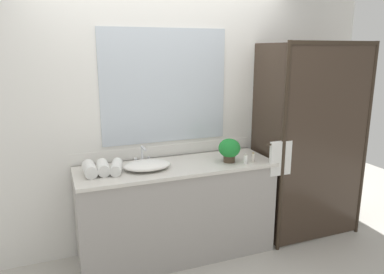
{
  "coord_description": "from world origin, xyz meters",
  "views": [
    {
      "loc": [
        -1.01,
        -2.99,
        1.93
      ],
      "look_at": [
        0.15,
        0.0,
        1.15
      ],
      "focal_mm": 34.18,
      "sensor_mm": 36.0,
      "label": 1
    }
  ],
  "objects_px": {
    "amenity_bottle_body_wash": "(230,151)",
    "amenity_bottle_conditioner": "(245,159)",
    "potted_plant": "(229,149)",
    "faucet": "(143,158)",
    "amenity_bottle_lotion": "(253,157)",
    "rolled_towel_far_edge": "(117,167)",
    "sink_basin": "(147,165)",
    "rolled_towel_near_edge": "(90,169)",
    "rolled_towel_middle": "(103,168)"
  },
  "relations": [
    {
      "from": "potted_plant",
      "to": "amenity_bottle_lotion",
      "type": "xyz_separation_m",
      "value": [
        0.2,
        -0.08,
        -0.08
      ]
    },
    {
      "from": "faucet",
      "to": "amenity_bottle_body_wash",
      "type": "height_order",
      "value": "faucet"
    },
    {
      "from": "potted_plant",
      "to": "rolled_towel_far_edge",
      "type": "xyz_separation_m",
      "value": [
        -1.03,
        0.08,
        -0.08
      ]
    },
    {
      "from": "faucet",
      "to": "amenity_bottle_conditioner",
      "type": "bearing_deg",
      "value": -21.14
    },
    {
      "from": "amenity_bottle_body_wash",
      "to": "amenity_bottle_conditioner",
      "type": "distance_m",
      "value": 0.31
    },
    {
      "from": "potted_plant",
      "to": "amenity_bottle_body_wash",
      "type": "xyz_separation_m",
      "value": [
        0.12,
        0.21,
        -0.09
      ]
    },
    {
      "from": "rolled_towel_near_edge",
      "to": "rolled_towel_middle",
      "type": "distance_m",
      "value": 0.11
    },
    {
      "from": "potted_plant",
      "to": "faucet",
      "type": "bearing_deg",
      "value": 162.61
    },
    {
      "from": "rolled_towel_far_edge",
      "to": "rolled_towel_middle",
      "type": "bearing_deg",
      "value": 169.83
    },
    {
      "from": "amenity_bottle_conditioner",
      "to": "rolled_towel_far_edge",
      "type": "bearing_deg",
      "value": 171.09
    },
    {
      "from": "rolled_towel_middle",
      "to": "amenity_bottle_lotion",
      "type": "bearing_deg",
      "value": -7.69
    },
    {
      "from": "sink_basin",
      "to": "faucet",
      "type": "bearing_deg",
      "value": 90.0
    },
    {
      "from": "potted_plant",
      "to": "amenity_bottle_lotion",
      "type": "distance_m",
      "value": 0.24
    },
    {
      "from": "faucet",
      "to": "potted_plant",
      "type": "relative_size",
      "value": 0.77
    },
    {
      "from": "amenity_bottle_conditioner",
      "to": "rolled_towel_near_edge",
      "type": "distance_m",
      "value": 1.38
    },
    {
      "from": "amenity_bottle_body_wash",
      "to": "rolled_towel_near_edge",
      "type": "height_order",
      "value": "rolled_towel_near_edge"
    },
    {
      "from": "amenity_bottle_lotion",
      "to": "rolled_towel_far_edge",
      "type": "height_order",
      "value": "same"
    },
    {
      "from": "rolled_towel_far_edge",
      "to": "sink_basin",
      "type": "bearing_deg",
      "value": -2.59
    },
    {
      "from": "amenity_bottle_lotion",
      "to": "rolled_towel_far_edge",
      "type": "relative_size",
      "value": 0.36
    },
    {
      "from": "amenity_bottle_conditioner",
      "to": "rolled_towel_near_edge",
      "type": "xyz_separation_m",
      "value": [
        -1.36,
        0.19,
        0.01
      ]
    },
    {
      "from": "faucet",
      "to": "amenity_bottle_body_wash",
      "type": "xyz_separation_m",
      "value": [
        0.88,
        -0.03,
        -0.02
      ]
    },
    {
      "from": "rolled_towel_far_edge",
      "to": "amenity_bottle_conditioner",
      "type": "bearing_deg",
      "value": -8.91
    },
    {
      "from": "potted_plant",
      "to": "amenity_bottle_conditioner",
      "type": "distance_m",
      "value": 0.17
    },
    {
      "from": "rolled_towel_near_edge",
      "to": "rolled_towel_middle",
      "type": "height_order",
      "value": "rolled_towel_near_edge"
    },
    {
      "from": "sink_basin",
      "to": "rolled_towel_near_edge",
      "type": "bearing_deg",
      "value": 177.2
    },
    {
      "from": "rolled_towel_far_edge",
      "to": "faucet",
      "type": "bearing_deg",
      "value": 31.19
    },
    {
      "from": "amenity_bottle_body_wash",
      "to": "rolled_towel_middle",
      "type": "height_order",
      "value": "rolled_towel_middle"
    },
    {
      "from": "faucet",
      "to": "sink_basin",
      "type": "bearing_deg",
      "value": -90.0
    },
    {
      "from": "amenity_bottle_conditioner",
      "to": "rolled_towel_far_edge",
      "type": "distance_m",
      "value": 1.16
    },
    {
      "from": "rolled_towel_near_edge",
      "to": "potted_plant",
      "type": "bearing_deg",
      "value": -4.14
    },
    {
      "from": "faucet",
      "to": "rolled_towel_middle",
      "type": "bearing_deg",
      "value": -159.43
    },
    {
      "from": "amenity_bottle_conditioner",
      "to": "rolled_towel_far_edge",
      "type": "height_order",
      "value": "same"
    },
    {
      "from": "amenity_bottle_body_wash",
      "to": "faucet",
      "type": "bearing_deg",
      "value": 178.16
    },
    {
      "from": "amenity_bottle_conditioner",
      "to": "amenity_bottle_body_wash",
      "type": "bearing_deg",
      "value": 89.59
    },
    {
      "from": "rolled_towel_near_edge",
      "to": "rolled_towel_far_edge",
      "type": "distance_m",
      "value": 0.22
    },
    {
      "from": "faucet",
      "to": "rolled_towel_far_edge",
      "type": "distance_m",
      "value": 0.31
    },
    {
      "from": "faucet",
      "to": "amenity_bottle_lotion",
      "type": "distance_m",
      "value": 1.02
    },
    {
      "from": "potted_plant",
      "to": "rolled_towel_middle",
      "type": "height_order",
      "value": "potted_plant"
    },
    {
      "from": "potted_plant",
      "to": "amenity_bottle_body_wash",
      "type": "bearing_deg",
      "value": 60.83
    },
    {
      "from": "amenity_bottle_body_wash",
      "to": "rolled_towel_far_edge",
      "type": "distance_m",
      "value": 1.15
    },
    {
      "from": "amenity_bottle_conditioner",
      "to": "rolled_towel_middle",
      "type": "distance_m",
      "value": 1.27
    },
    {
      "from": "faucet",
      "to": "rolled_towel_near_edge",
      "type": "bearing_deg",
      "value": -162.95
    },
    {
      "from": "amenity_bottle_lotion",
      "to": "rolled_towel_far_edge",
      "type": "bearing_deg",
      "value": 172.53
    },
    {
      "from": "potted_plant",
      "to": "rolled_towel_middle",
      "type": "xyz_separation_m",
      "value": [
        -1.14,
        0.1,
        -0.07
      ]
    },
    {
      "from": "sink_basin",
      "to": "amenity_bottle_conditioner",
      "type": "height_order",
      "value": "amenity_bottle_conditioner"
    },
    {
      "from": "sink_basin",
      "to": "potted_plant",
      "type": "bearing_deg",
      "value": -5.0
    },
    {
      "from": "amenity_bottle_conditioner",
      "to": "rolled_towel_near_edge",
      "type": "height_order",
      "value": "rolled_towel_near_edge"
    },
    {
      "from": "faucet",
      "to": "rolled_towel_near_edge",
      "type": "distance_m",
      "value": 0.51
    },
    {
      "from": "rolled_towel_middle",
      "to": "amenity_bottle_body_wash",
      "type": "bearing_deg",
      "value": 5.11
    },
    {
      "from": "potted_plant",
      "to": "rolled_towel_near_edge",
      "type": "distance_m",
      "value": 1.25
    }
  ]
}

